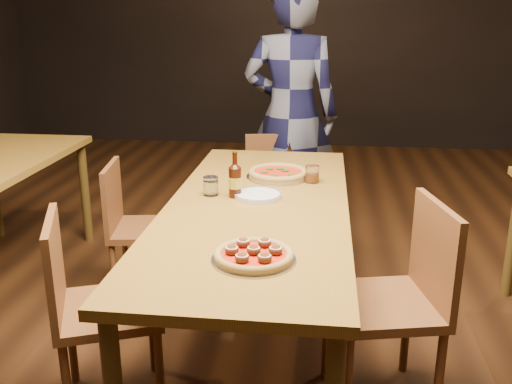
# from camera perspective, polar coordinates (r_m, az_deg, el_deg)

# --- Properties ---
(ground) EXTENTS (9.00, 9.00, 0.00)m
(ground) POSITION_cam_1_polar(r_m,az_deg,el_deg) (2.86, 0.12, -15.53)
(ground) COLOR black
(table_main) EXTENTS (0.80, 2.00, 0.75)m
(table_main) POSITION_cam_1_polar(r_m,az_deg,el_deg) (2.55, 0.13, -2.69)
(table_main) COLOR brown
(table_main) RESTS_ON ground
(chair_main_nw) EXTENTS (0.52, 0.52, 0.87)m
(chair_main_nw) POSITION_cam_1_polar(r_m,az_deg,el_deg) (2.40, -14.48, -11.16)
(chair_main_nw) COLOR brown
(chair_main_nw) RESTS_ON ground
(chair_main_sw) EXTENTS (0.43, 0.43, 0.81)m
(chair_main_sw) POSITION_cam_1_polar(r_m,az_deg,el_deg) (3.26, -10.92, -3.56)
(chair_main_sw) COLOR brown
(chair_main_sw) RESTS_ON ground
(chair_main_e) EXTENTS (0.50, 0.50, 0.90)m
(chair_main_e) POSITION_cam_1_polar(r_m,az_deg,el_deg) (2.38, 12.58, -10.77)
(chair_main_e) COLOR brown
(chair_main_e) RESTS_ON ground
(chair_end) EXTENTS (0.45, 0.45, 0.82)m
(chair_end) POSITION_cam_1_polar(r_m,az_deg,el_deg) (3.73, 2.05, -0.41)
(chair_end) COLOR brown
(chair_end) RESTS_ON ground
(pizza_meatball) EXTENTS (0.29, 0.29, 0.05)m
(pizza_meatball) POSITION_cam_1_polar(r_m,az_deg,el_deg) (1.96, -0.23, -6.29)
(pizza_meatball) COLOR #B7B7BF
(pizza_meatball) RESTS_ON table_main
(pizza_margherita) EXTENTS (0.33, 0.33, 0.04)m
(pizza_margherita) POSITION_cam_1_polar(r_m,az_deg,el_deg) (2.93, 2.23, 1.86)
(pizza_margherita) COLOR #B7B7BF
(pizza_margherita) RESTS_ON table_main
(plate_stack) EXTENTS (0.21, 0.21, 0.02)m
(plate_stack) POSITION_cam_1_polar(r_m,az_deg,el_deg) (2.61, 0.21, -0.35)
(plate_stack) COLOR white
(plate_stack) RESTS_ON table_main
(beer_bottle) EXTENTS (0.06, 0.06, 0.21)m
(beer_bottle) POSITION_cam_1_polar(r_m,az_deg,el_deg) (2.60, -2.11, 1.08)
(beer_bottle) COLOR black
(beer_bottle) RESTS_ON table_main
(water_glass) EXTENTS (0.07, 0.07, 0.09)m
(water_glass) POSITION_cam_1_polar(r_m,az_deg,el_deg) (2.64, -4.54, 0.60)
(water_glass) COLOR white
(water_glass) RESTS_ON table_main
(amber_glass) EXTENTS (0.07, 0.07, 0.09)m
(amber_glass) POSITION_cam_1_polar(r_m,az_deg,el_deg) (2.85, 5.65, 1.80)
(amber_glass) COLOR #9C4811
(amber_glass) RESTS_ON table_main
(diner) EXTENTS (0.67, 0.45, 1.78)m
(diner) POSITION_cam_1_polar(r_m,az_deg,el_deg) (3.90, 3.51, 7.61)
(diner) COLOR black
(diner) RESTS_ON ground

